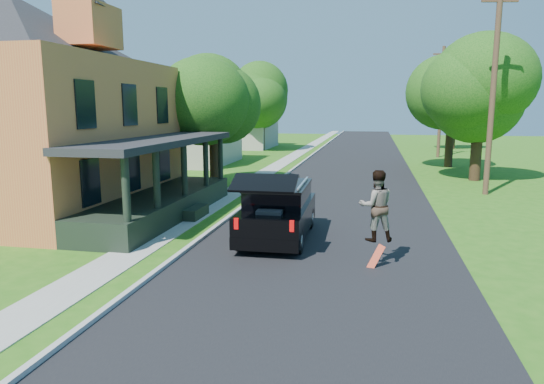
% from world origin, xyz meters
% --- Properties ---
extents(ground, '(140.00, 140.00, 0.00)m').
position_xyz_m(ground, '(0.00, 0.00, 0.00)').
color(ground, '#276313').
rests_on(ground, ground).
extents(street, '(8.00, 120.00, 0.02)m').
position_xyz_m(street, '(0.00, 20.00, 0.00)').
color(street, black).
rests_on(street, ground).
extents(curb, '(0.15, 120.00, 0.12)m').
position_xyz_m(curb, '(-4.05, 20.00, 0.00)').
color(curb, '#A8A8A3').
rests_on(curb, ground).
extents(sidewalk, '(1.30, 120.00, 0.03)m').
position_xyz_m(sidewalk, '(-5.60, 20.00, 0.00)').
color(sidewalk, gray).
rests_on(sidewalk, ground).
extents(front_walk, '(6.50, 1.20, 0.03)m').
position_xyz_m(front_walk, '(-9.50, 6.00, 0.00)').
color(front_walk, gray).
rests_on(front_walk, ground).
extents(main_house, '(15.56, 15.56, 10.10)m').
position_xyz_m(main_house, '(-12.80, 5.99, 4.92)').
color(main_house, '#D67B3E').
rests_on(main_house, ground).
extents(neighbor_house_mid, '(12.78, 12.78, 8.30)m').
position_xyz_m(neighbor_house_mid, '(-13.50, 24.00, 4.19)').
color(neighbor_house_mid, '#A5A092').
rests_on(neighbor_house_mid, ground).
extents(neighbor_house_far, '(12.78, 12.78, 8.30)m').
position_xyz_m(neighbor_house_far, '(-13.50, 40.00, 4.19)').
color(neighbor_house_far, '#A5A092').
rests_on(neighbor_house_far, ground).
extents(black_suv, '(2.11, 5.25, 2.43)m').
position_xyz_m(black_suv, '(-1.61, 3.68, 0.93)').
color(black_suv, black).
rests_on(black_suv, ground).
extents(skateboarder, '(1.11, 0.96, 1.95)m').
position_xyz_m(skateboarder, '(1.53, 1.50, 1.67)').
color(skateboarder, black).
rests_on(skateboarder, ground).
extents(skateboard, '(0.51, 0.29, 0.73)m').
position_xyz_m(skateboard, '(1.57, 1.26, 0.27)').
color(skateboard, '#B42A0F').
rests_on(skateboard, ground).
extents(tree_left_mid, '(5.72, 5.43, 7.61)m').
position_xyz_m(tree_left_mid, '(-7.18, 13.67, 5.03)').
color(tree_left_mid, black).
rests_on(tree_left_mid, ground).
extents(tree_left_far, '(7.06, 7.26, 8.93)m').
position_xyz_m(tree_left_far, '(-9.79, 36.66, 5.82)').
color(tree_left_far, black).
rests_on(tree_left_far, ground).
extents(tree_right_near, '(6.68, 6.33, 8.87)m').
position_xyz_m(tree_right_near, '(7.34, 18.97, 5.76)').
color(tree_right_near, black).
rests_on(tree_right_near, ground).
extents(tree_right_mid, '(5.72, 5.48, 8.76)m').
position_xyz_m(tree_right_mid, '(6.79, 25.73, 5.89)').
color(tree_right_mid, black).
rests_on(tree_right_mid, ground).
extents(tree_right_far, '(5.50, 5.19, 7.30)m').
position_xyz_m(tree_right_far, '(9.60, 42.89, 4.81)').
color(tree_right_far, black).
rests_on(tree_right_far, ground).
extents(utility_pole_near, '(1.71, 0.44, 9.91)m').
position_xyz_m(utility_pole_near, '(7.00, 14.01, 5.11)').
color(utility_pole_near, '#493222').
rests_on(utility_pole_near, ground).
extents(utility_pole_far, '(1.74, 0.29, 9.47)m').
position_xyz_m(utility_pole_far, '(7.00, 33.04, 4.89)').
color(utility_pole_far, '#493222').
rests_on(utility_pole_far, ground).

